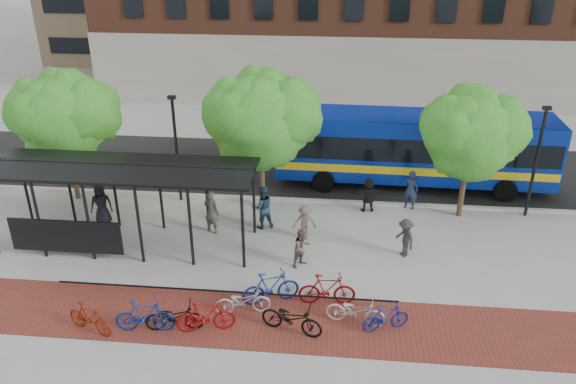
# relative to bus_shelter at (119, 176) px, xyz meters

# --- Properties ---
(ground) EXTENTS (160.00, 160.00, 0.00)m
(ground) POSITION_rel_bus_shelter_xyz_m (8.13, 0.48, -3.00)
(ground) COLOR #9E9E99
(ground) RESTS_ON ground
(asphalt_street) EXTENTS (160.00, 8.00, 0.01)m
(asphalt_street) POSITION_rel_bus_shelter_xyz_m (8.13, 8.48, -2.99)
(asphalt_street) COLOR black
(asphalt_street) RESTS_ON ground
(curb) EXTENTS (160.00, 0.25, 0.12)m
(curb) POSITION_rel_bus_shelter_xyz_m (8.13, 4.48, -2.94)
(curb) COLOR #B7B7B2
(curb) RESTS_ON ground
(brick_strip) EXTENTS (24.00, 3.00, 0.01)m
(brick_strip) POSITION_rel_bus_shelter_xyz_m (6.13, -4.52, -3.00)
(brick_strip) COLOR maroon
(brick_strip) RESTS_ON ground
(bike_rack_rail) EXTENTS (12.00, 0.05, 0.95)m
(bike_rack_rail) POSITION_rel_bus_shelter_xyz_m (4.83, -3.62, -3.00)
(bike_rack_rail) COLOR black
(bike_rack_rail) RESTS_ON ground
(bus_shelter) EXTENTS (10.60, 3.07, 3.60)m
(bus_shelter) POSITION_rel_bus_shelter_xyz_m (0.00, 0.00, 0.00)
(bus_shelter) COLOR black
(bus_shelter) RESTS_ON ground
(tree_a) EXTENTS (4.90, 4.00, 6.18)m
(tree_a) POSITION_rel_bus_shelter_xyz_m (-3.77, 3.83, 1.24)
(tree_a) COLOR #382619
(tree_a) RESTS_ON ground
(tree_b) EXTENTS (5.15, 4.20, 6.47)m
(tree_b) POSITION_rel_bus_shelter_xyz_m (5.23, 3.83, 1.46)
(tree_b) COLOR #382619
(tree_b) RESTS_ON ground
(tree_c) EXTENTS (4.66, 3.80, 5.92)m
(tree_c) POSITION_rel_bus_shelter_xyz_m (14.22, 3.83, 1.06)
(tree_c) COLOR #382619
(tree_c) RESTS_ON ground
(lamp_post_left) EXTENTS (0.35, 0.20, 5.12)m
(lamp_post_left) POSITION_rel_bus_shelter_xyz_m (1.13, 4.08, -0.25)
(lamp_post_left) COLOR black
(lamp_post_left) RESTS_ON ground
(lamp_post_right) EXTENTS (0.35, 0.20, 5.12)m
(lamp_post_right) POSITION_rel_bus_shelter_xyz_m (17.13, 4.08, -0.25)
(lamp_post_right) COLOR black
(lamp_post_right) RESTS_ON ground
(bus) EXTENTS (13.56, 3.45, 3.64)m
(bus) POSITION_rel_bus_shelter_xyz_m (12.23, 7.04, -0.91)
(bus) COLOR #08259A
(bus) RESTS_ON ground
(bike_1) EXTENTS (1.85, 1.10, 1.07)m
(bike_1) POSITION_rel_bus_shelter_xyz_m (0.82, -5.59, -2.46)
(bike_1) COLOR maroon
(bike_1) RESTS_ON ground
(bike_3) EXTENTS (2.00, 0.73, 1.17)m
(bike_3) POSITION_rel_bus_shelter_xyz_m (2.59, -5.38, -2.41)
(bike_3) COLOR navy
(bike_3) RESTS_ON ground
(bike_4) EXTENTS (2.00, 0.96, 1.01)m
(bike_4) POSITION_rel_bus_shelter_xyz_m (3.52, -5.22, -2.50)
(bike_4) COLOR black
(bike_4) RESTS_ON ground
(bike_5) EXTENTS (1.99, 0.97, 1.15)m
(bike_5) POSITION_rel_bus_shelter_xyz_m (4.54, -5.19, -2.42)
(bike_5) COLOR maroon
(bike_5) RESTS_ON ground
(bike_6) EXTENTS (1.99, 1.04, 0.99)m
(bike_6) POSITION_rel_bus_shelter_xyz_m (5.58, -4.16, -2.50)
(bike_6) COLOR #A9A9AB
(bike_6) RESTS_ON ground
(bike_7) EXTENTS (2.11, 1.29, 1.23)m
(bike_7) POSITION_rel_bus_shelter_xyz_m (6.44, -3.45, -2.39)
(bike_7) COLOR navy
(bike_7) RESTS_ON ground
(bike_8) EXTENTS (2.21, 1.28, 1.10)m
(bike_8) POSITION_rel_bus_shelter_xyz_m (7.31, -4.97, -2.45)
(bike_8) COLOR black
(bike_8) RESTS_ON ground
(bike_9) EXTENTS (2.02, 0.70, 1.19)m
(bike_9) POSITION_rel_bus_shelter_xyz_m (8.38, -3.36, -2.40)
(bike_9) COLOR maroon
(bike_9) RESTS_ON ground
(bike_10) EXTENTS (2.05, 0.98, 1.03)m
(bike_10) POSITION_rel_bus_shelter_xyz_m (9.36, -4.34, -2.48)
(bike_10) COLOR #B6B6B9
(bike_10) RESTS_ON ground
(bike_11) EXTENTS (1.68, 1.00, 0.97)m
(bike_11) POSITION_rel_bus_shelter_xyz_m (10.33, -4.56, -2.51)
(bike_11) COLOR navy
(bike_11) RESTS_ON ground
(pedestrian_0) EXTENTS (1.04, 0.80, 1.90)m
(pedestrian_0) POSITION_rel_bus_shelter_xyz_m (-1.64, 1.49, -2.05)
(pedestrian_0) COLOR black
(pedestrian_0) RESTS_ON ground
(pedestrian_1) EXTENTS (0.82, 0.67, 1.94)m
(pedestrian_1) POSITION_rel_bus_shelter_xyz_m (3.33, 1.20, -2.03)
(pedestrian_1) COLOR #413C34
(pedestrian_1) RESTS_ON ground
(pedestrian_2) EXTENTS (1.15, 1.04, 1.95)m
(pedestrian_2) POSITION_rel_bus_shelter_xyz_m (5.42, 1.82, -2.02)
(pedestrian_2) COLOR #1F3548
(pedestrian_2) RESTS_ON ground
(pedestrian_3) EXTENTS (1.03, 0.64, 1.54)m
(pedestrian_3) POSITION_rel_bus_shelter_xyz_m (7.30, 1.00, -2.23)
(pedestrian_3) COLOR brown
(pedestrian_3) RESTS_ON ground
(pedestrian_5) EXTENTS (1.58, 0.73, 1.64)m
(pedestrian_5) POSITION_rel_bus_shelter_xyz_m (10.01, 3.83, -2.18)
(pedestrian_5) COLOR black
(pedestrian_5) RESTS_ON ground
(pedestrian_7) EXTENTS (0.78, 0.61, 1.89)m
(pedestrian_7) POSITION_rel_bus_shelter_xyz_m (11.94, 4.28, -2.05)
(pedestrian_7) COLOR #1E2747
(pedestrian_7) RESTS_ON ground
(pedestrian_8) EXTENTS (0.96, 0.96, 1.57)m
(pedestrian_8) POSITION_rel_bus_shelter_xyz_m (7.34, -1.02, -2.21)
(pedestrian_8) COLOR brown
(pedestrian_8) RESTS_ON ground
(pedestrian_9) EXTENTS (1.03, 1.20, 1.61)m
(pedestrian_9) POSITION_rel_bus_shelter_xyz_m (11.33, 0.10, -2.19)
(pedestrian_9) COLOR #282828
(pedestrian_9) RESTS_ON ground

